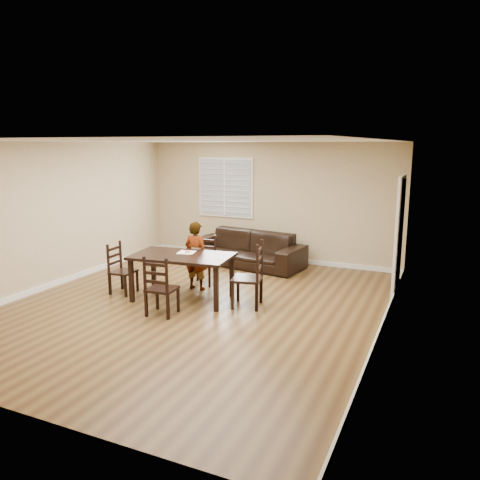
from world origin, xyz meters
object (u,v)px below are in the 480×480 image
sofa (246,249)px  child (196,256)px  dining_table (182,260)px  donut (188,251)px  chair_far (158,290)px  chair_left (118,270)px  chair_right (255,278)px  chair_near (205,261)px

sofa → child: bearing=-85.6°
dining_table → donut: size_ratio=18.14×
chair_far → chair_left: 1.56m
chair_far → chair_right: (1.19, 1.04, 0.06)m
chair_far → chair_right: size_ratio=0.88×
chair_far → sofa: size_ratio=0.38×
chair_far → chair_left: size_ratio=1.05×
chair_right → donut: size_ratio=11.14×
chair_far → donut: (-0.10, 1.08, 0.38)m
chair_near → chair_right: 1.68m
chair_near → chair_right: size_ratio=0.85×
chair_near → chair_left: size_ratio=1.01×
dining_table → sofa: 2.61m
chair_far → child: size_ratio=0.76×
child → donut: size_ratio=12.91×
chair_left → sofa: size_ratio=0.36×
chair_left → sofa: 3.04m
dining_table → donut: (-0.00, 0.19, 0.11)m
donut → sofa: bearing=88.1°
chair_right → chair_left: bearing=-95.4°
chair_near → child: child is taller
donut → sofa: size_ratio=0.04×
chair_far → donut: size_ratio=9.83×
child → donut: bearing=102.7°
dining_table → donut: donut is taller
donut → dining_table: bearing=-89.8°
chair_right → donut: (-1.29, 0.03, 0.32)m
chair_far → sofa: 3.48m
donut → sofa: (0.08, 2.40, -0.44)m
chair_left → sofa: chair_left is taller
chair_far → chair_left: chair_far is taller
chair_left → child: child is taller
chair_near → child: bearing=-91.8°
sofa → donut: bearing=-83.3°
chair_far → child: (-0.17, 1.49, 0.20)m
dining_table → chair_far: size_ratio=1.84×
chair_left → donut: (1.27, 0.33, 0.40)m
dining_table → sofa: size_ratio=0.70×
dining_table → chair_right: chair_right is taller
chair_near → chair_far: 1.96m
chair_near → chair_right: (1.41, -0.90, 0.07)m
chair_right → donut: bearing=-103.4°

